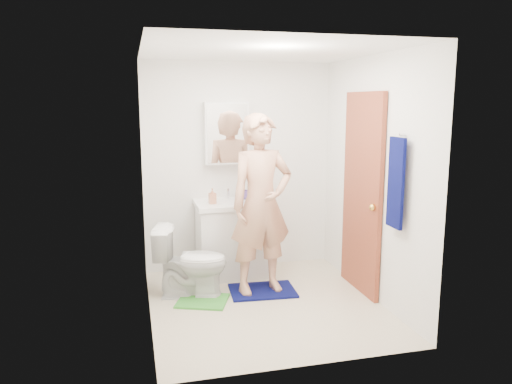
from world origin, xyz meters
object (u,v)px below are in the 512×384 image
at_px(toothbrush_cup, 243,195).
at_px(man, 261,204).
at_px(vanity_cabinet, 231,241).
at_px(soap_dispenser, 212,196).
at_px(toilet, 191,261).
at_px(medicine_cabinet, 227,133).
at_px(towel, 396,183).

height_order(toothbrush_cup, man, man).
xyz_separation_m(vanity_cabinet, toothbrush_cup, (0.17, 0.12, 0.50)).
bearing_deg(soap_dispenser, toilet, -122.58).
height_order(medicine_cabinet, toothbrush_cup, medicine_cabinet).
height_order(toilet, toothbrush_cup, toothbrush_cup).
bearing_deg(toilet, man, -81.99).
bearing_deg(vanity_cabinet, toilet, -134.72).
distance_m(towel, man, 1.36).
relative_size(vanity_cabinet, medicine_cabinet, 1.14).
relative_size(towel, man, 0.44).
xyz_separation_m(vanity_cabinet, soap_dispenser, (-0.22, -0.05, 0.54)).
xyz_separation_m(toothbrush_cup, man, (0.03, -0.72, 0.03)).
distance_m(vanity_cabinet, man, 0.83).
distance_m(medicine_cabinet, toothbrush_cup, 0.73).
relative_size(medicine_cabinet, toilet, 0.96).
relative_size(towel, toilet, 1.10).
bearing_deg(medicine_cabinet, vanity_cabinet, -90.00).
bearing_deg(toothbrush_cup, man, -87.98).
xyz_separation_m(vanity_cabinet, toilet, (-0.52, -0.53, -0.04)).
height_order(medicine_cabinet, toilet, medicine_cabinet).
bearing_deg(man, vanity_cabinet, 97.68).
distance_m(vanity_cabinet, soap_dispenser, 0.58).
distance_m(medicine_cabinet, towel, 2.11).
distance_m(towel, soap_dispenser, 2.03).
distance_m(soap_dispenser, man, 0.69).
xyz_separation_m(medicine_cabinet, towel, (1.18, -1.71, -0.35)).
relative_size(medicine_cabinet, man, 0.38).
distance_m(toothbrush_cup, man, 0.73).
xyz_separation_m(medicine_cabinet, toilet, (-0.52, -0.75, -1.24)).
distance_m(vanity_cabinet, towel, 2.08).
bearing_deg(vanity_cabinet, toothbrush_cup, 35.35).
bearing_deg(toothbrush_cup, toilet, -136.86).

